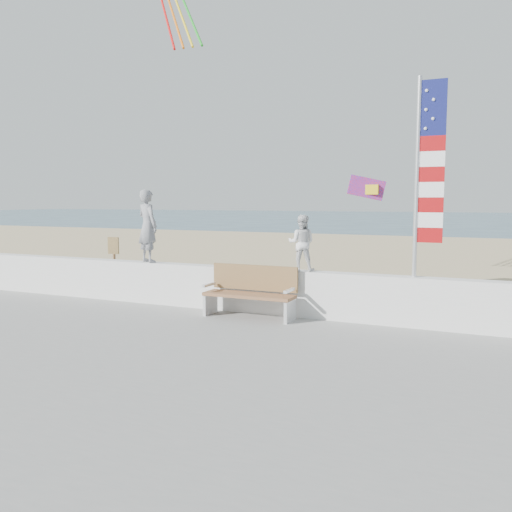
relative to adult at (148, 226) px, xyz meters
The scene contains 10 objects.
ground 3.72m from the adult, 38.57° to the right, with size 220.00×220.00×0.00m, color #335466.
sand 7.66m from the adult, 70.29° to the left, with size 90.00×40.00×0.08m, color tan.
boardwalk 6.73m from the adult, 67.31° to the right, with size 50.00×12.40×0.10m, color gray.
seawall 2.80m from the adult, ahead, with size 30.00×0.35×0.90m, color silver.
adult is the anchor object (origin of this frame).
child 3.60m from the adult, ahead, with size 0.53×0.41×1.09m, color silver.
bench 3.00m from the adult, ahead, with size 1.80×0.57×1.00m.
flag 5.95m from the adult, ahead, with size 0.50×0.08×3.50m.
parafoil_kite 5.62m from the adult, 44.27° to the left, with size 1.00×0.52×0.67m.
sign 2.06m from the adult, 152.72° to the left, with size 0.32×0.07×1.46m.
Camera 1 is at (4.56, -7.90, 2.45)m, focal length 38.00 mm.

